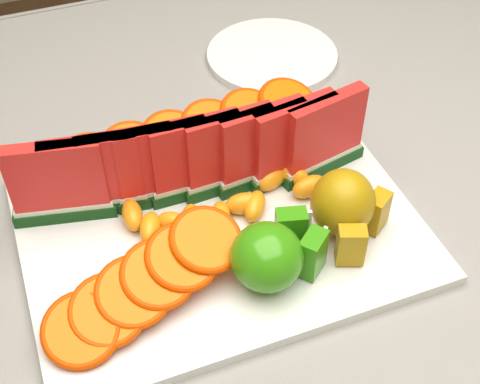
{
  "coord_description": "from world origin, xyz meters",
  "views": [
    {
      "loc": [
        -0.15,
        -0.45,
        1.28
      ],
      "look_at": [
        0.02,
        -0.01,
        0.81
      ],
      "focal_mm": 50.0,
      "sensor_mm": 36.0,
      "label": 1
    }
  ],
  "objects_px": {
    "apple_cluster": "(273,254)",
    "side_plate": "(272,56)",
    "platter": "(220,228)",
    "pear_cluster": "(345,206)"
  },
  "relations": [
    {
      "from": "side_plate",
      "to": "apple_cluster",
      "type": "bearing_deg",
      "value": -113.01
    },
    {
      "from": "platter",
      "to": "apple_cluster",
      "type": "distance_m",
      "value": 0.09
    },
    {
      "from": "pear_cluster",
      "to": "apple_cluster",
      "type": "bearing_deg",
      "value": -163.15
    },
    {
      "from": "side_plate",
      "to": "platter",
      "type": "bearing_deg",
      "value": -122.57
    },
    {
      "from": "pear_cluster",
      "to": "side_plate",
      "type": "distance_m",
      "value": 0.34
    },
    {
      "from": "apple_cluster",
      "to": "side_plate",
      "type": "bearing_deg",
      "value": 66.99
    },
    {
      "from": "platter",
      "to": "pear_cluster",
      "type": "height_order",
      "value": "pear_cluster"
    },
    {
      "from": "platter",
      "to": "side_plate",
      "type": "relative_size",
      "value": 2.1
    },
    {
      "from": "apple_cluster",
      "to": "side_plate",
      "type": "height_order",
      "value": "apple_cluster"
    },
    {
      "from": "apple_cluster",
      "to": "side_plate",
      "type": "relative_size",
      "value": 0.55
    }
  ]
}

